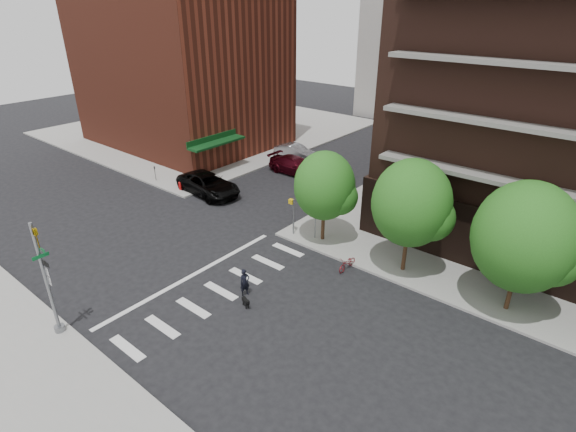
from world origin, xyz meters
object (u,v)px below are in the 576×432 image
at_px(fire_hydrant, 180,185).
at_px(traffic_signal, 49,288).
at_px(dog_walker, 245,282).
at_px(parked_car_maroon, 296,166).
at_px(parked_car_black, 208,184).
at_px(scooter, 347,263).
at_px(parked_car_silver, 296,152).

bearing_deg(fire_hydrant, traffic_signal, -56.74).
bearing_deg(dog_walker, parked_car_maroon, 47.96).
distance_m(parked_car_black, scooter, 15.70).
distance_m(fire_hydrant, scooter, 17.84).
bearing_deg(fire_hydrant, dog_walker, -25.74).
distance_m(parked_car_black, parked_car_maroon, 8.85).
xyz_separation_m(traffic_signal, parked_car_black, (-7.73, 16.49, -1.84)).
relative_size(parked_car_silver, scooter, 2.79).
xyz_separation_m(fire_hydrant, parked_car_maroon, (5.00, 9.63, 0.26)).
bearing_deg(fire_hydrant, parked_car_maroon, 62.56).
bearing_deg(parked_car_black, fire_hydrant, 123.16).
bearing_deg(dog_walker, scooter, -9.44).
relative_size(parked_car_black, parked_car_maroon, 1.11).
distance_m(traffic_signal, parked_car_silver, 29.38).
bearing_deg(scooter, parked_car_maroon, 140.58).
bearing_deg(traffic_signal, fire_hydrant, 123.26).
bearing_deg(traffic_signal, parked_car_silver, 105.29).
height_order(parked_car_maroon, parked_car_silver, parked_car_maroon).
relative_size(traffic_signal, parked_car_black, 0.97).
distance_m(parked_car_maroon, parked_car_silver, 4.31).
relative_size(parked_car_maroon, parked_car_silver, 1.21).
bearing_deg(traffic_signal, parked_car_maroon, 101.41).
height_order(parked_car_silver, scooter, parked_car_silver).
xyz_separation_m(parked_car_maroon, dog_walker, (9.81, -16.77, 0.00)).
bearing_deg(fire_hydrant, parked_car_silver, 79.96).
bearing_deg(parked_car_black, parked_car_maroon, -12.16).
height_order(traffic_signal, parked_car_maroon, traffic_signal).
bearing_deg(parked_car_maroon, scooter, -130.11).
bearing_deg(fire_hydrant, parked_car_black, 27.55).
bearing_deg(scooter, fire_hydrant, 176.90).
bearing_deg(scooter, dog_walker, -115.99).
relative_size(traffic_signal, parked_car_silver, 1.30).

